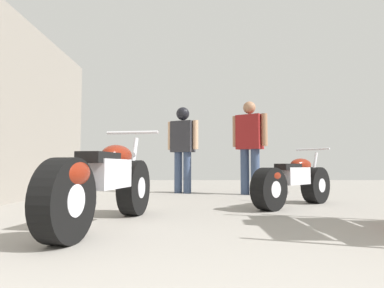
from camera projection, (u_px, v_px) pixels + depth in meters
name	position (u px, v px, depth m)	size (l,w,h in m)	color
ground_plane	(199.00, 214.00, 3.81)	(17.47, 17.47, 0.00)	gray
motorcycle_maroon_cruiser	(104.00, 183.00, 3.00)	(0.69, 2.00, 0.94)	black
motorcycle_black_naked	(292.00, 182.00, 4.48)	(1.40, 1.32, 0.81)	black
mechanic_in_blue	(249.00, 142.00, 6.36)	(0.66, 0.49, 1.79)	#384766
mechanic_with_helmet	(182.00, 141.00, 6.72)	(0.66, 0.42, 1.74)	#384766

